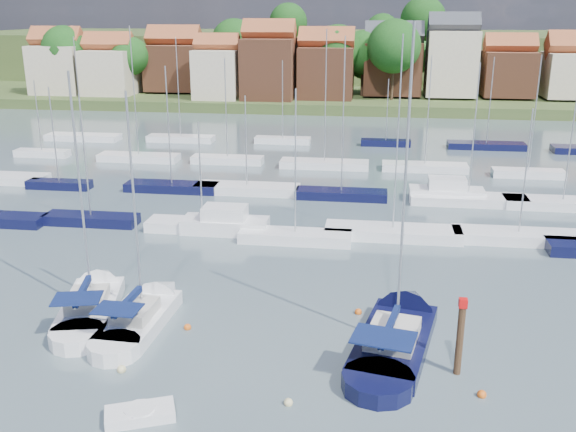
# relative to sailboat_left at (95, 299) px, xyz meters

# --- Properties ---
(ground) EXTENTS (260.00, 260.00, 0.00)m
(ground) POSITION_rel_sailboat_left_xyz_m (10.18, 34.31, -0.35)
(ground) COLOR #415159
(ground) RESTS_ON ground
(sailboat_left) EXTENTS (5.60, 11.79, 15.50)m
(sailboat_left) POSITION_rel_sailboat_left_xyz_m (0.00, 0.00, 0.00)
(sailboat_left) COLOR white
(sailboat_left) RESTS_ON ground
(sailboat_centre) EXTENTS (3.21, 10.74, 14.52)m
(sailboat_centre) POSITION_rel_sailboat_left_xyz_m (3.81, -1.17, 0.00)
(sailboat_centre) COLOR white
(sailboat_centre) RESTS_ON ground
(sailboat_navy) EXTENTS (6.10, 13.75, 18.36)m
(sailboat_navy) POSITION_rel_sailboat_left_xyz_m (18.58, -1.15, -0.01)
(sailboat_navy) COLOR black
(sailboat_navy) RESTS_ON ground
(tender) EXTENTS (3.34, 2.46, 0.65)m
(tender) POSITION_rel_sailboat_left_xyz_m (6.92, -10.82, -0.10)
(tender) COLOR white
(tender) RESTS_ON ground
(timber_piling) EXTENTS (0.40, 0.40, 6.34)m
(timber_piling) POSITION_rel_sailboat_left_xyz_m (21.29, -5.02, 0.71)
(timber_piling) COLOR #4C331E
(timber_piling) RESTS_ON ground
(buoy_c) EXTENTS (0.46, 0.46, 0.46)m
(buoy_c) POSITION_rel_sailboat_left_xyz_m (4.58, -7.16, -0.35)
(buoy_c) COLOR beige
(buoy_c) RESTS_ON ground
(buoy_d) EXTENTS (0.43, 0.43, 0.43)m
(buoy_d) POSITION_rel_sailboat_left_xyz_m (13.30, -8.83, -0.35)
(buoy_d) COLOR beige
(buoy_d) RESTS_ON ground
(buoy_e) EXTENTS (0.43, 0.43, 0.43)m
(buoy_e) POSITION_rel_sailboat_left_xyz_m (16.17, 0.98, -0.35)
(buoy_e) COLOR #D85914
(buoy_e) RESTS_ON ground
(buoy_f) EXTENTS (0.44, 0.44, 0.44)m
(buoy_f) POSITION_rel_sailboat_left_xyz_m (22.23, -6.93, -0.35)
(buoy_f) COLOR #D85914
(buoy_f) RESTS_ON ground
(buoy_g) EXTENTS (0.42, 0.42, 0.42)m
(buoy_g) POSITION_rel_sailboat_left_xyz_m (6.58, -2.32, -0.35)
(buoy_g) COLOR #D85914
(buoy_g) RESTS_ON ground
(marina_field) EXTENTS (79.62, 41.41, 15.93)m
(marina_field) POSITION_rel_sailboat_left_xyz_m (12.09, 29.46, 0.08)
(marina_field) COLOR white
(marina_field) RESTS_ON ground
(far_shore_town) EXTENTS (212.46, 90.00, 22.27)m
(far_shore_town) POSITION_rel_sailboat_left_xyz_m (12.41, 126.98, 4.25)
(far_shore_town) COLOR #49572B
(far_shore_town) RESTS_ON ground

